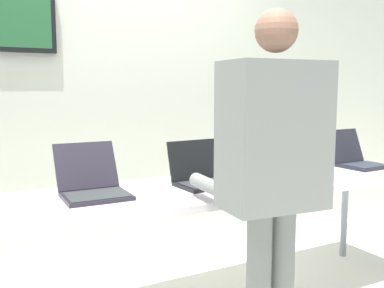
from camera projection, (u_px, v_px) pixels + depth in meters
back_wall at (100, 84)px, 3.26m from camera, size 8.00×0.11×2.65m
workbench at (165, 199)px, 2.36m from camera, size 3.48×0.70×0.76m
laptop_station_1 at (92, 184)px, 2.24m from camera, size 0.33×0.40×0.25m
laptop_station_2 at (202, 175)px, 2.49m from camera, size 0.35×0.32×0.24m
laptop_station_3 at (283, 165)px, 2.78m from camera, size 0.35×0.36×0.26m
laptop_station_4 at (357, 158)px, 3.08m from camera, size 0.32×0.36×0.25m
person at (272, 163)px, 1.88m from camera, size 0.47×0.61×1.63m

